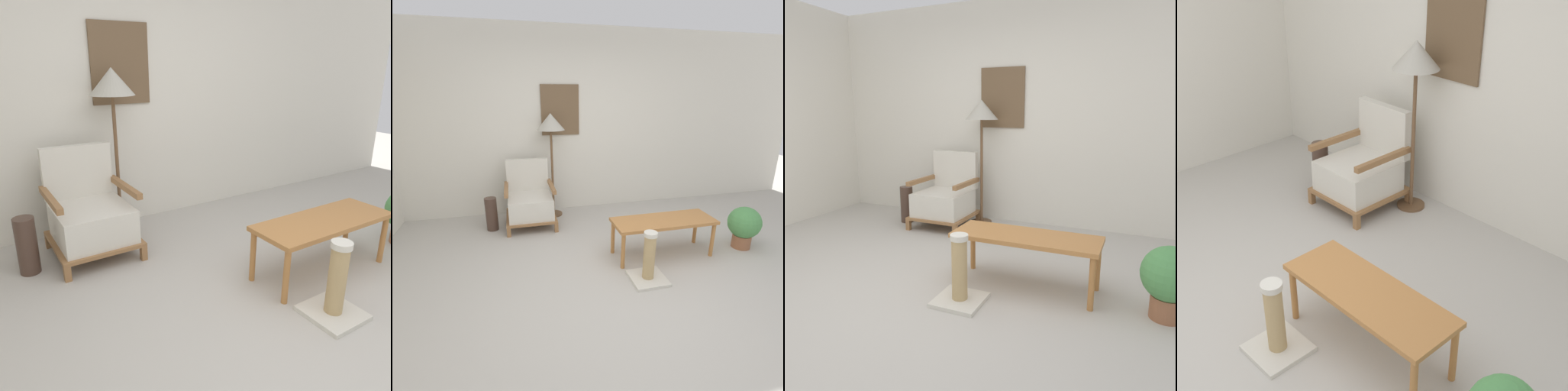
% 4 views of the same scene
% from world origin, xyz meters
% --- Properties ---
extents(ground_plane, '(14.00, 14.00, 0.00)m').
position_xyz_m(ground_plane, '(0.00, 0.00, 0.00)').
color(ground_plane, '#B7B2A8').
extents(wall_back, '(8.00, 0.09, 2.70)m').
position_xyz_m(wall_back, '(-0.00, 2.48, 1.35)').
color(wall_back, silver).
rests_on(wall_back, ground_plane).
extents(armchair, '(0.68, 0.70, 0.89)m').
position_xyz_m(armchair, '(-0.69, 1.93, 0.34)').
color(armchair, olive).
rests_on(armchair, ground_plane).
extents(floor_lamp, '(0.40, 0.40, 1.52)m').
position_xyz_m(floor_lamp, '(-0.32, 2.20, 1.32)').
color(floor_lamp, brown).
rests_on(floor_lamp, ground_plane).
extents(coffee_table, '(1.16, 0.42, 0.44)m').
position_xyz_m(coffee_table, '(0.73, 0.68, 0.39)').
color(coffee_table, '#B2753D').
rests_on(coffee_table, ground_plane).
extents(vase, '(0.16, 0.16, 0.46)m').
position_xyz_m(vase, '(-1.21, 1.86, 0.23)').
color(vase, '#473328').
rests_on(vase, ground_plane).
extents(potted_plant, '(0.38, 0.38, 0.51)m').
position_xyz_m(potted_plant, '(1.75, 0.60, 0.30)').
color(potted_plant, '#935B3D').
rests_on(potted_plant, ground_plane).
extents(scratching_post, '(0.35, 0.35, 0.53)m').
position_xyz_m(scratching_post, '(0.36, 0.24, 0.19)').
color(scratching_post, beige).
rests_on(scratching_post, ground_plane).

